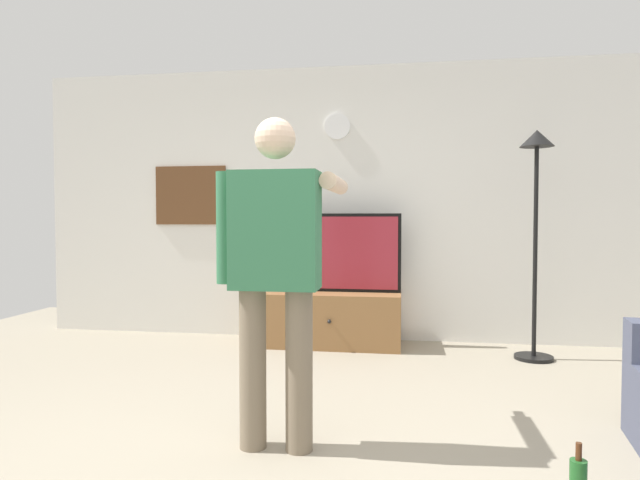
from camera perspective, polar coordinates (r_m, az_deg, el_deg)
ground_plane at (r=2.77m, az=-3.28°, el=-23.27°), size 8.40×8.40×0.00m
back_wall at (r=5.43m, az=3.20°, el=3.87°), size 6.40×0.10×2.70m
tv_stand at (r=5.17m, az=1.43°, el=-8.26°), size 1.27×0.58×0.50m
television at (r=5.14m, az=1.50°, el=-1.33°), size 1.26×0.07×0.74m
wall_clock at (r=5.45m, az=1.84°, el=11.86°), size 0.25×0.03×0.25m
framed_picture at (r=5.77m, az=-13.44°, el=4.59°), size 0.75×0.04×0.60m
floor_lamp at (r=4.92m, az=21.80°, el=4.33°), size 0.32×0.32×1.94m
person_standing_nearer_lamp at (r=2.80m, az=-4.63°, el=-2.27°), size 0.63×0.78×1.71m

